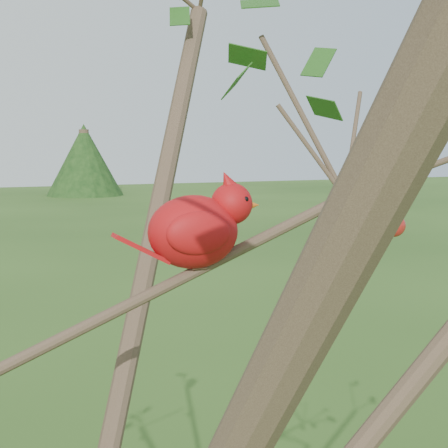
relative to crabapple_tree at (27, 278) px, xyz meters
name	(u,v)px	position (x,y,z in m)	size (l,w,h in m)	color
crabapple_tree	(27,278)	(0.00, 0.00, 0.00)	(2.35, 2.05, 2.95)	#3A291F
cardinal	(198,228)	(0.27, 0.10, 0.04)	(0.23, 0.12, 0.16)	red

